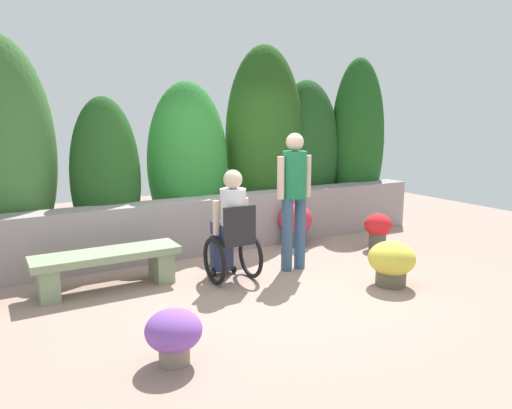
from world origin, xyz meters
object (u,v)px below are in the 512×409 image
at_px(flower_pot_red_accent, 295,223).
at_px(flower_pot_terracotta_by_wall, 174,334).
at_px(flower_pot_small_foreground, 378,228).
at_px(person_in_wheelchair, 231,229).
at_px(flower_pot_purple_near, 392,262).
at_px(person_standing_companion, 294,192).
at_px(stone_bench, 107,264).

bearing_deg(flower_pot_red_accent, flower_pot_terracotta_by_wall, -139.28).
bearing_deg(flower_pot_small_foreground, flower_pot_red_accent, 139.71).
relative_size(person_in_wheelchair, flower_pot_purple_near, 2.47).
height_order(person_standing_companion, flower_pot_small_foreground, person_standing_companion).
xyz_separation_m(stone_bench, person_in_wheelchair, (1.35, -0.44, 0.33)).
distance_m(stone_bench, person_in_wheelchair, 1.45).
xyz_separation_m(person_standing_companion, flower_pot_red_accent, (0.68, 0.95, -0.66)).
distance_m(flower_pot_purple_near, flower_pot_terracotta_by_wall, 2.84).
height_order(person_in_wheelchair, flower_pot_red_accent, person_in_wheelchair).
distance_m(stone_bench, flower_pot_purple_near, 3.24).
relative_size(person_standing_companion, flower_pot_terracotta_by_wall, 3.82).
bearing_deg(flower_pot_purple_near, flower_pot_red_accent, 89.00).
height_order(person_in_wheelchair, flower_pot_purple_near, person_in_wheelchair).
relative_size(stone_bench, flower_pot_small_foreground, 3.07).
height_order(stone_bench, flower_pot_purple_near, flower_pot_purple_near).
relative_size(flower_pot_purple_near, flower_pot_red_accent, 0.84).
distance_m(person_standing_companion, flower_pot_small_foreground, 1.76).
bearing_deg(flower_pot_small_foreground, flower_pot_purple_near, -128.44).
distance_m(person_in_wheelchair, flower_pot_red_accent, 1.83).
bearing_deg(flower_pot_purple_near, person_in_wheelchair, 144.36).
relative_size(flower_pot_purple_near, flower_pot_terracotta_by_wall, 1.19).
distance_m(flower_pot_red_accent, flower_pot_small_foreground, 1.22).
xyz_separation_m(stone_bench, flower_pot_red_accent, (2.90, 0.48, 0.05)).
xyz_separation_m(person_in_wheelchair, flower_pot_small_foreground, (2.48, 0.13, -0.31)).
xyz_separation_m(flower_pot_terracotta_by_wall, flower_pot_red_accent, (2.84, 2.45, 0.09)).
height_order(stone_bench, person_standing_companion, person_standing_companion).
bearing_deg(stone_bench, flower_pot_red_accent, 11.25).
bearing_deg(stone_bench, flower_pot_terracotta_by_wall, -86.65).
distance_m(person_in_wheelchair, flower_pot_small_foreground, 2.51).
xyz_separation_m(person_in_wheelchair, flower_pot_terracotta_by_wall, (-1.29, -1.52, -0.37)).
distance_m(stone_bench, flower_pot_small_foreground, 3.84).
height_order(person_in_wheelchair, flower_pot_terracotta_by_wall, person_in_wheelchair).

